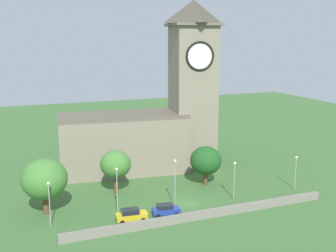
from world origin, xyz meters
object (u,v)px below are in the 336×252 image
object	(u,v)px
car_yellow	(131,215)
tree_riverside_west	(206,161)
car_blue	(166,210)
church	(154,117)
streetlamp_east_mid	(234,174)
streetlamp_west_end	(49,196)
streetlamp_central	(175,176)
tree_by_tower	(116,164)
tree_riverside_east	(44,179)
streetlamp_west_mid	(117,184)
streetlamp_east_end	(296,167)

from	to	relation	value
car_yellow	tree_riverside_west	size ratio (longest dim) A/B	0.65
car_blue	tree_riverside_west	xyz separation A→B (m)	(11.49, 9.73, 3.62)
church	streetlamp_east_mid	size ratio (longest dim) A/B	5.21
car_yellow	streetlamp_west_end	size ratio (longest dim) A/B	0.71
streetlamp_central	car_yellow	bearing A→B (deg)	-162.13
tree_riverside_west	tree_by_tower	distance (m)	16.14
car_blue	tree_riverside_west	distance (m)	15.49
car_blue	streetlamp_central	distance (m)	5.41
church	car_blue	distance (m)	24.99
car_blue	tree_by_tower	world-z (taller)	tree_by_tower
streetlamp_west_end	tree_riverside_east	world-z (taller)	tree_riverside_east
tree_riverside_west	streetlamp_west_mid	bearing A→B (deg)	-159.13
tree_riverside_west	tree_riverside_east	xyz separation A→B (m)	(-27.93, -2.57, 0.96)
car_yellow	streetlamp_east_end	size ratio (longest dim) A/B	0.77
tree_riverside_east	car_blue	bearing A→B (deg)	-23.54
streetlamp_west_mid	streetlamp_east_end	bearing A→B (deg)	-1.86
streetlamp_west_end	tree_riverside_east	size ratio (longest dim) A/B	0.76
church	tree_riverside_east	world-z (taller)	church
church	tree_by_tower	xyz separation A→B (m)	(-10.71, -10.76, -5.45)
car_blue	streetlamp_west_end	size ratio (longest dim) A/B	0.65
church	streetlamp_west_mid	world-z (taller)	church
tree_riverside_east	streetlamp_east_end	bearing A→B (deg)	-7.38
streetlamp_west_mid	streetlamp_east_mid	xyz separation A→B (m)	(19.21, -1.12, -0.55)
streetlamp_west_end	streetlamp_west_mid	size ratio (longest dim) A/B	0.89
church	car_yellow	world-z (taller)	church
streetlamp_east_mid	tree_riverside_east	xyz separation A→B (m)	(-29.05, 5.44, 1.14)
streetlamp_east_mid	streetlamp_west_mid	bearing A→B (deg)	176.67
streetlamp_east_end	tree_riverside_west	distance (m)	15.55
church	streetlamp_east_mid	world-z (taller)	church
car_blue	tree_by_tower	xyz separation A→B (m)	(-4.54, 11.42, 4.26)
car_yellow	tree_by_tower	distance (m)	12.34
church	streetlamp_west_end	xyz separation A→B (m)	(-22.49, -19.64, -6.18)
streetlamp_west_mid	streetlamp_west_end	bearing A→B (deg)	-178.23
car_blue	tree_riverside_west	world-z (taller)	tree_riverside_west
church	tree_riverside_west	distance (m)	14.85
streetlamp_east_mid	tree_by_tower	distance (m)	19.73
car_yellow	streetlamp_east_end	world-z (taller)	streetlamp_east_end
church	tree_riverside_west	xyz separation A→B (m)	(5.33, -12.45, -6.09)
car_blue	car_yellow	bearing A→B (deg)	-178.35
car_yellow	streetlamp_west_mid	xyz separation A→B (m)	(-1.21, 2.99, 3.90)
church	car_yellow	distance (m)	26.92
tree_riverside_east	streetlamp_central	bearing A→B (deg)	-14.21
streetlamp_west_end	tree_riverside_west	size ratio (longest dim) A/B	0.93
streetlamp_west_end	streetlamp_central	size ratio (longest dim) A/B	0.85
streetlamp_central	streetlamp_east_end	bearing A→B (deg)	-1.44
streetlamp_west_mid	streetlamp_central	world-z (taller)	streetlamp_central
church	streetlamp_east_end	size ratio (longest dim) A/B	5.52
car_blue	streetlamp_east_end	bearing A→B (deg)	4.17
car_yellow	tree_riverside_west	xyz separation A→B (m)	(16.87, 9.88, 3.53)
church	streetlamp_central	distance (m)	20.89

